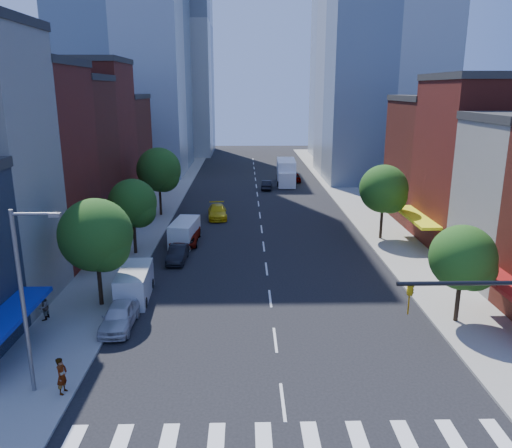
{
  "coord_description": "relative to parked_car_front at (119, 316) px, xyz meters",
  "views": [
    {
      "loc": [
        -1.73,
        -20.44,
        14.25
      ],
      "look_at": [
        -0.96,
        13.64,
        5.0
      ],
      "focal_mm": 35.0,
      "sensor_mm": 36.0,
      "label": 1
    }
  ],
  "objects": [
    {
      "name": "ground",
      "position": [
        9.5,
        -7.82,
        -0.78
      ],
      "size": [
        220.0,
        220.0,
        0.0
      ],
      "primitive_type": "plane",
      "color": "black",
      "rests_on": "ground"
    },
    {
      "name": "sidewalk_left",
      "position": [
        -3.0,
        32.18,
        -0.7
      ],
      "size": [
        5.0,
        120.0,
        0.15
      ],
      "primitive_type": "cube",
      "color": "gray",
      "rests_on": "ground"
    },
    {
      "name": "sidewalk_right",
      "position": [
        22.0,
        32.18,
        -0.7
      ],
      "size": [
        5.0,
        120.0,
        0.15
      ],
      "primitive_type": "cube",
      "color": "gray",
      "rests_on": "ground"
    },
    {
      "name": "crosswalk",
      "position": [
        9.5,
        -10.82,
        -0.77
      ],
      "size": [
        19.0,
        3.0,
        0.01
      ],
      "primitive_type": "cube",
      "color": "silver",
      "rests_on": "ground"
    },
    {
      "name": "bldg_left_2",
      "position": [
        -11.5,
        12.68,
        7.22
      ],
      "size": [
        12.0,
        9.0,
        16.0
      ],
      "primitive_type": "cube",
      "color": "maroon",
      "rests_on": "ground"
    },
    {
      "name": "bldg_left_3",
      "position": [
        -11.5,
        21.18,
        6.72
      ],
      "size": [
        12.0,
        8.0,
        15.0
      ],
      "primitive_type": "cube",
      "color": "#592016",
      "rests_on": "ground"
    },
    {
      "name": "bldg_left_4",
      "position": [
        -11.5,
        29.68,
        7.72
      ],
      "size": [
        12.0,
        9.0,
        17.0
      ],
      "primitive_type": "cube",
      "color": "maroon",
      "rests_on": "ground"
    },
    {
      "name": "bldg_left_5",
      "position": [
        -11.5,
        39.18,
        5.72
      ],
      "size": [
        12.0,
        10.0,
        13.0
      ],
      "primitive_type": "cube",
      "color": "#592016",
      "rests_on": "ground"
    },
    {
      "name": "bldg_right_2",
      "position": [
        30.5,
        16.18,
        6.72
      ],
      "size": [
        12.0,
        10.0,
        15.0
      ],
      "primitive_type": "cube",
      "color": "maroon",
      "rests_on": "ground"
    },
    {
      "name": "bldg_right_3",
      "position": [
        30.5,
        26.18,
        5.72
      ],
      "size": [
        12.0,
        10.0,
        13.0
      ],
      "primitive_type": "cube",
      "color": "#592016",
      "rests_on": "ground"
    },
    {
      "name": "tower_far_w",
      "position": [
        -8.5,
        87.18,
        27.22
      ],
      "size": [
        18.0,
        18.0,
        56.0
      ],
      "primitive_type": "cube",
      "color": "#9EA5AD",
      "rests_on": "ground"
    },
    {
      "name": "streetlight",
      "position": [
        -2.31,
        -6.82,
        4.5
      ],
      "size": [
        2.25,
        0.25,
        9.0
      ],
      "color": "slate",
      "rests_on": "sidewalk_left"
    },
    {
      "name": "tree_left_near",
      "position": [
        -1.85,
        3.1,
        4.09
      ],
      "size": [
        4.8,
        4.8,
        7.3
      ],
      "color": "black",
      "rests_on": "sidewalk_left"
    },
    {
      "name": "tree_left_mid",
      "position": [
        -1.85,
        14.1,
        3.75
      ],
      "size": [
        4.2,
        4.2,
        6.65
      ],
      "color": "black",
      "rests_on": "sidewalk_left"
    },
    {
      "name": "tree_left_far",
      "position": [
        -1.85,
        28.1,
        4.43
      ],
      "size": [
        5.0,
        5.0,
        7.75
      ],
      "color": "black",
      "rests_on": "sidewalk_left"
    },
    {
      "name": "tree_right_near",
      "position": [
        21.15,
        0.1,
        3.41
      ],
      "size": [
        4.0,
        4.0,
        6.2
      ],
      "color": "black",
      "rests_on": "sidewalk_right"
    },
    {
      "name": "tree_right_far",
      "position": [
        21.15,
        18.1,
        4.09
      ],
      "size": [
        4.6,
        4.6,
        7.2
      ],
      "color": "black",
      "rests_on": "sidewalk_right"
    },
    {
      "name": "parked_car_front",
      "position": [
        0.0,
        0.0,
        0.0
      ],
      "size": [
        1.85,
        4.57,
        1.56
      ],
      "primitive_type": "imported",
      "rotation": [
        0.0,
        0.0,
        -0.0
      ],
      "color": "#B9B9BE",
      "rests_on": "ground"
    },
    {
      "name": "parked_car_second",
      "position": [
        2.0,
        12.19,
        -0.1
      ],
      "size": [
        1.6,
        4.16,
        1.35
      ],
      "primitive_type": "imported",
      "rotation": [
        0.0,
        0.0,
        -0.04
      ],
      "color": "black",
      "rests_on": "ground"
    },
    {
      "name": "parked_car_third",
      "position": [
        2.0,
        17.47,
        0.02
      ],
      "size": [
        2.65,
        5.74,
        1.59
      ],
      "primitive_type": "imported",
      "rotation": [
        0.0,
        0.0,
        -0.0
      ],
      "color": "#999999",
      "rests_on": "ground"
    },
    {
      "name": "parked_car_rear",
      "position": [
        2.0,
        17.82,
        -0.02
      ],
      "size": [
        2.27,
        5.3,
        1.52
      ],
      "primitive_type": "imported",
      "rotation": [
        0.0,
        0.0,
        -0.03
      ],
      "color": "black",
      "rests_on": "ground"
    },
    {
      "name": "cargo_van_near",
      "position": [
        0.01,
        4.37,
        0.29
      ],
      "size": [
        2.28,
        5.14,
        2.15
      ],
      "rotation": [
        0.0,
        0.0,
        0.05
      ],
      "color": "silver",
      "rests_on": "ground"
    },
    {
      "name": "cargo_van_far",
      "position": [
        1.98,
        17.37,
        0.31
      ],
      "size": [
        2.62,
        5.34,
        2.19
      ],
      "rotation": [
        0.0,
        0.0,
        -0.11
      ],
      "color": "white",
      "rests_on": "ground"
    },
    {
      "name": "taxi",
      "position": [
        4.62,
        26.95,
        -0.04
      ],
      "size": [
        2.47,
        5.24,
        1.48
      ],
      "primitive_type": "imported",
      "rotation": [
        0.0,
        0.0,
        0.08
      ],
      "color": "#D5B70B",
      "rests_on": "ground"
    },
    {
      "name": "traffic_car_oncoming",
      "position": [
        11.0,
        43.73,
        -0.1
      ],
      "size": [
        1.8,
        4.21,
        1.35
      ],
      "primitive_type": "imported",
      "rotation": [
        0.0,
        0.0,
        3.05
      ],
      "color": "black",
      "rests_on": "ground"
    },
    {
      "name": "traffic_car_far",
      "position": [
        15.63,
        49.8,
        -0.06
      ],
      "size": [
        1.89,
        4.31,
        1.44
      ],
      "primitive_type": "imported",
      "rotation": [
        0.0,
        0.0,
        3.19
      ],
      "color": "#999999",
      "rests_on": "ground"
    },
    {
      "name": "box_truck",
      "position": [
        14.16,
        47.99,
        0.95
      ],
      "size": [
        3.13,
        9.19,
        3.65
      ],
      "rotation": [
        0.0,
        0.0,
        -0.04
      ],
      "color": "white",
      "rests_on": "ground"
    },
    {
      "name": "pedestrian_near",
      "position": [
        -1.0,
        -7.07,
        0.3
      ],
      "size": [
        0.55,
        0.74,
        1.85
      ],
      "primitive_type": "imported",
      "rotation": [
        0.0,
        0.0,
        1.39
      ],
      "color": "#999999",
      "rests_on": "sidewalk_left"
    },
    {
      "name": "pedestrian_far",
      "position": [
        -4.98,
        0.89,
        0.23
      ],
      "size": [
        0.72,
        0.89,
        1.71
      ],
      "primitive_type": "imported",
      "rotation": [
        0.0,
        0.0,
        -1.66
      ],
      "color": "#999999",
      "rests_on": "sidewalk_left"
    }
  ]
}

